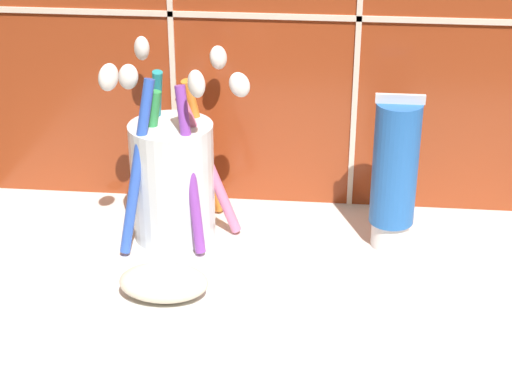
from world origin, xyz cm
name	(u,v)px	position (x,y,z in cm)	size (l,w,h in cm)	color
sink_counter	(329,311)	(0.00, 0.00, 1.00)	(66.81, 35.14, 2.00)	silver
toothbrush_cup	(174,174)	(-13.91, 9.49, 7.94)	(12.09, 11.72, 17.44)	silver
toothpaste_tube	(396,173)	(5.18, 9.48, 8.93)	(4.05, 3.86, 14.00)	white
soap_bar	(165,282)	(-12.93, -0.69, 3.31)	(7.10, 4.60, 2.63)	silver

